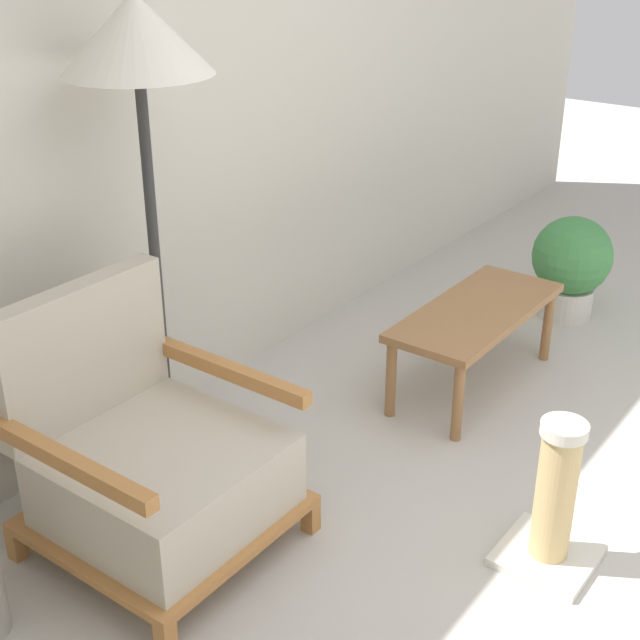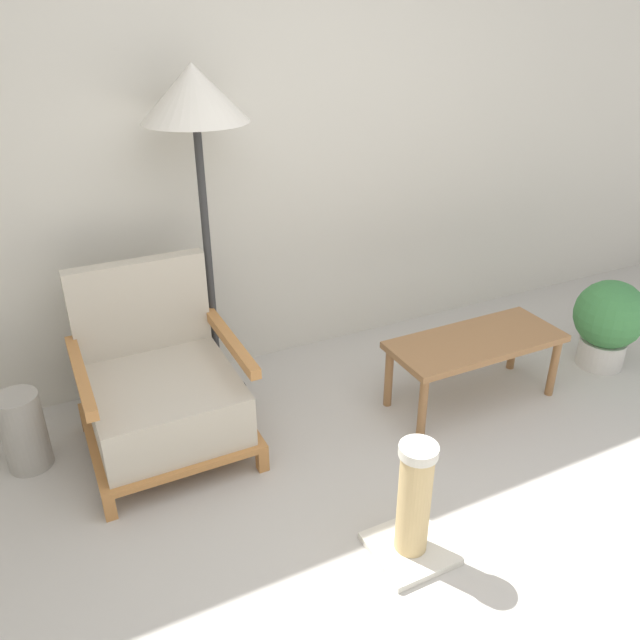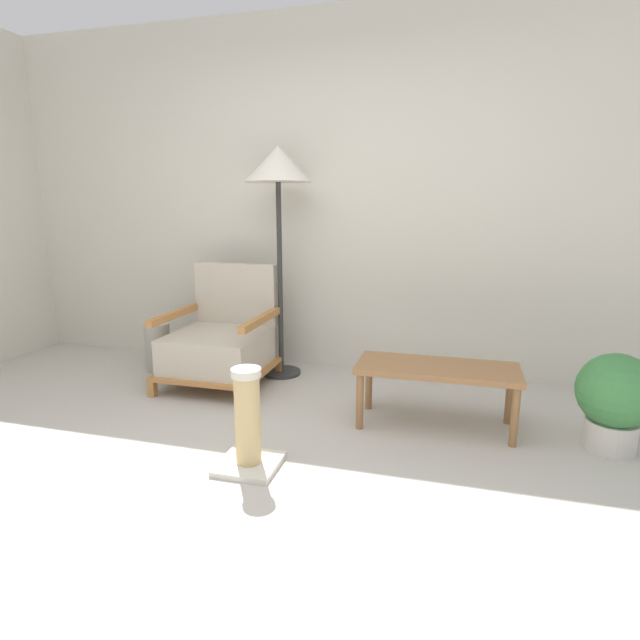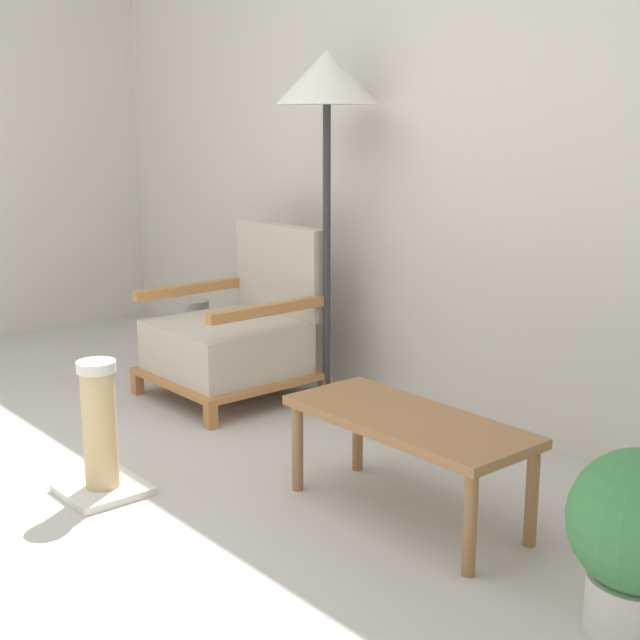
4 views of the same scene
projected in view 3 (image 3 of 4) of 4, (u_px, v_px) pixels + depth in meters
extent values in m
plane|color=#B7B2A8|center=(212.00, 527.00, 2.06)|extent=(14.00, 14.00, 0.00)
cube|color=beige|center=(338.00, 198.00, 3.85)|extent=(8.00, 0.06, 2.70)
cube|color=#B2753D|center=(152.00, 389.00, 3.46)|extent=(0.05, 0.05, 0.11)
cube|color=#B2753D|center=(244.00, 399.00, 3.28)|extent=(0.05, 0.05, 0.11)
cube|color=#B2753D|center=(201.00, 360.00, 4.11)|extent=(0.05, 0.05, 0.11)
cube|color=#B2753D|center=(280.00, 367.00, 3.93)|extent=(0.05, 0.05, 0.11)
cube|color=#B2753D|center=(220.00, 368.00, 3.68)|extent=(0.74, 0.74, 0.03)
cube|color=#BCB29E|center=(217.00, 350.00, 3.63)|extent=(0.66, 0.64, 0.25)
cube|color=#BCB29E|center=(236.00, 294.00, 3.88)|extent=(0.66, 0.08, 0.47)
cube|color=#B2753D|center=(175.00, 314.00, 3.68)|extent=(0.05, 0.68, 0.05)
cube|color=#B2753D|center=(261.00, 319.00, 3.51)|extent=(0.05, 0.68, 0.05)
cylinder|color=#2D2D2D|center=(282.00, 372.00, 3.94)|extent=(0.30, 0.30, 0.03)
cylinder|color=#2D2D2D|center=(280.00, 280.00, 3.77)|extent=(0.04, 0.04, 1.44)
cone|color=silver|center=(278.00, 164.00, 3.58)|extent=(0.49, 0.49, 0.25)
cube|color=olive|center=(437.00, 368.00, 2.93)|extent=(0.94, 0.39, 0.04)
cylinder|color=olive|center=(360.00, 401.00, 2.94)|extent=(0.04, 0.04, 0.34)
cylinder|color=olive|center=(515.00, 417.00, 2.72)|extent=(0.04, 0.04, 0.34)
cylinder|color=olive|center=(369.00, 383.00, 3.23)|extent=(0.04, 0.04, 0.34)
cylinder|color=olive|center=(509.00, 396.00, 3.01)|extent=(0.04, 0.04, 0.34)
cylinder|color=#9E998E|center=(158.00, 347.00, 3.98)|extent=(0.20, 0.20, 0.39)
cylinder|color=beige|center=(610.00, 435.00, 2.71)|extent=(0.26, 0.26, 0.17)
sphere|color=#3D7F42|center=(616.00, 391.00, 2.65)|extent=(0.40, 0.40, 0.40)
cube|color=beige|center=(249.00, 464.00, 2.53)|extent=(0.30, 0.30, 0.03)
cylinder|color=tan|center=(248.00, 420.00, 2.48)|extent=(0.13, 0.13, 0.45)
cylinder|color=beige|center=(246.00, 372.00, 2.42)|extent=(0.15, 0.15, 0.04)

